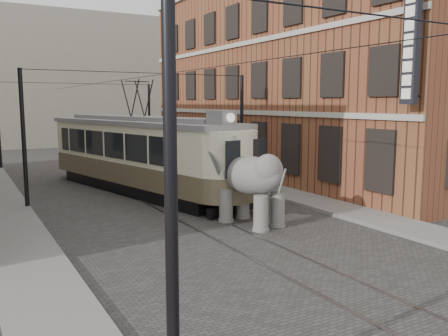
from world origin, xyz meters
TOP-DOWN VIEW (x-y plane):
  - ground at (0.00, 0.00)m, footprint 120.00×120.00m
  - tram_rails at (0.00, 0.00)m, footprint 1.54×80.00m
  - sidewalk_right at (6.00, 0.00)m, footprint 2.00×60.00m
  - sidewalk_left at (-6.50, 0.00)m, footprint 2.00×60.00m
  - brick_building at (11.00, 9.00)m, footprint 8.00×26.00m
  - distant_block at (0.00, 40.00)m, footprint 28.00×10.00m
  - catenary at (-0.20, 5.00)m, footprint 11.00×30.20m
  - tram at (-0.03, 7.47)m, footprint 6.02×14.58m
  - elephant at (1.49, -0.85)m, footprint 3.63×5.16m

SIDE VIEW (x-z plane):
  - ground at x=0.00m, z-range 0.00..0.00m
  - tram_rails at x=0.00m, z-range 0.00..0.02m
  - sidewalk_right at x=6.00m, z-range 0.00..0.15m
  - sidewalk_left at x=-6.50m, z-range 0.00..0.15m
  - elephant at x=1.49m, z-range 0.00..2.86m
  - tram at x=-0.03m, z-range 0.00..5.67m
  - catenary at x=-0.20m, z-range 0.00..6.00m
  - brick_building at x=11.00m, z-range 0.00..12.00m
  - distant_block at x=0.00m, z-range 0.00..14.00m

